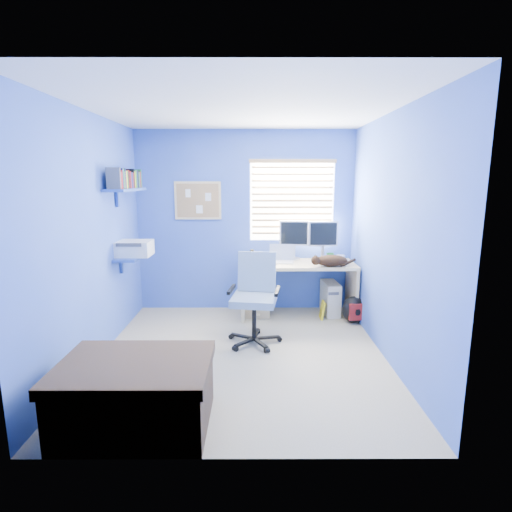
{
  "coord_description": "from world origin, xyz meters",
  "views": [
    {
      "loc": [
        0.14,
        -3.96,
        1.84
      ],
      "look_at": [
        0.15,
        0.65,
        0.95
      ],
      "focal_mm": 28.0,
      "sensor_mm": 36.0,
      "label": 1
    }
  ],
  "objects_px": {
    "desk": "(298,289)",
    "laptop": "(281,254)",
    "cat": "(332,261)",
    "office_chair": "(255,310)",
    "tower_pc": "(330,298)"
  },
  "relations": [
    {
      "from": "office_chair",
      "to": "desk",
      "type": "bearing_deg",
      "value": 56.63
    },
    {
      "from": "desk",
      "to": "cat",
      "type": "relative_size",
      "value": 3.68
    },
    {
      "from": "cat",
      "to": "office_chair",
      "type": "relative_size",
      "value": 0.4
    },
    {
      "from": "laptop",
      "to": "office_chair",
      "type": "bearing_deg",
      "value": -105.83
    },
    {
      "from": "desk",
      "to": "office_chair",
      "type": "relative_size",
      "value": 1.49
    },
    {
      "from": "desk",
      "to": "laptop",
      "type": "xyz_separation_m",
      "value": [
        -0.22,
        0.02,
        0.48
      ]
    },
    {
      "from": "cat",
      "to": "office_chair",
      "type": "bearing_deg",
      "value": -157.4
    },
    {
      "from": "laptop",
      "to": "tower_pc",
      "type": "distance_m",
      "value": 0.93
    },
    {
      "from": "laptop",
      "to": "cat",
      "type": "height_order",
      "value": "laptop"
    },
    {
      "from": "laptop",
      "to": "tower_pc",
      "type": "height_order",
      "value": "laptop"
    },
    {
      "from": "cat",
      "to": "desk",
      "type": "bearing_deg",
      "value": 140.49
    },
    {
      "from": "office_chair",
      "to": "tower_pc",
      "type": "bearing_deg",
      "value": 42.4
    },
    {
      "from": "laptop",
      "to": "office_chair",
      "type": "distance_m",
      "value": 1.08
    },
    {
      "from": "desk",
      "to": "tower_pc",
      "type": "distance_m",
      "value": 0.49
    },
    {
      "from": "desk",
      "to": "office_chair",
      "type": "distance_m",
      "value": 1.06
    }
  ]
}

